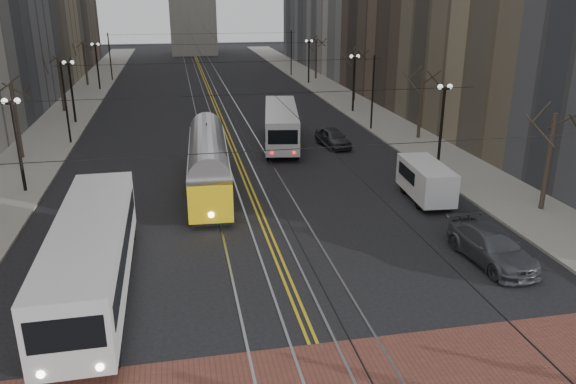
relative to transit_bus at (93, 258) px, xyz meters
name	(u,v)px	position (x,y,z in m)	size (l,w,h in m)	color
ground	(307,329)	(7.89, -4.27, -1.59)	(260.00, 260.00, 0.00)	black
sidewalk_left	(73,109)	(-7.11, 40.73, -1.52)	(5.00, 140.00, 0.15)	gray
sidewalk_right	(345,99)	(22.89, 40.73, -1.52)	(5.00, 140.00, 0.15)	gray
streetcar_rails	(215,105)	(7.89, 40.73, -1.59)	(4.80, 130.00, 0.02)	gray
centre_lines	(215,105)	(7.89, 40.73, -1.59)	(0.42, 130.00, 0.01)	gold
lamp_posts	(229,107)	(7.89, 24.48, 1.21)	(27.60, 57.20, 5.60)	black
street_trees	(222,94)	(7.89, 30.98, 1.21)	(31.68, 53.28, 5.60)	#382D23
trolley_wires	(222,84)	(7.89, 30.56, 2.18)	(25.96, 120.00, 6.60)	black
transit_bus	(93,258)	(0.00, 0.00, 0.00)	(2.66, 12.75, 3.19)	silver
streetcar	(209,169)	(5.39, 11.75, -0.12)	(2.32, 12.51, 2.95)	yellow
rear_bus	(281,126)	(11.90, 22.34, -0.10)	(2.49, 11.44, 2.98)	silver
cargo_van	(426,182)	(17.83, 7.64, -0.47)	(1.95, 5.08, 2.25)	white
sedan_grey	(333,138)	(15.85, 20.80, -0.86)	(1.74, 4.33, 1.47)	#393B40
sedan_parked	(492,246)	(17.39, -0.55, -0.83)	(2.13, 5.23, 1.52)	#46494E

